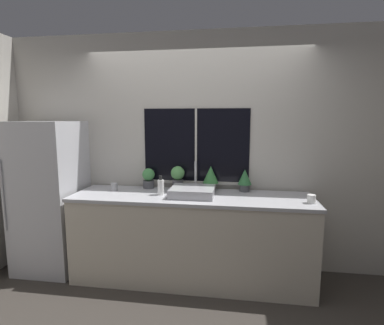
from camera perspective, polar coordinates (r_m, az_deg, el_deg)
The scene contains 14 objects.
ground_plane at distance 3.24m, azimuth -1.09°, elevation -23.97°, with size 14.00×14.00×0.00m, color #38332D.
wall_back at distance 3.48m, azimuth 0.84°, elevation 2.00°, with size 8.00×0.09×2.70m.
wall_left at distance 5.02m, azimuth -24.38°, elevation 3.19°, with size 0.06×7.00×2.70m.
wall_right at distance 4.59m, azimuth 31.58°, elevation 2.29°, with size 0.06×7.00×2.70m.
counter at distance 3.32m, azimuth -0.14°, elevation -14.09°, with size 2.53×0.68×0.93m.
refrigerator at distance 3.83m, azimuth -25.33°, elevation -5.79°, with size 0.67×0.71×1.71m.
sink at distance 3.14m, azimuth 0.10°, elevation -5.53°, with size 0.45×0.45×0.33m.
potted_plant_far_left at distance 3.51m, azimuth -8.28°, elevation -2.90°, with size 0.14×0.14×0.23m.
potted_plant_center_left at distance 3.42m, azimuth -2.74°, elevation -2.67°, with size 0.16×0.16×0.27m.
potted_plant_center_right at distance 3.37m, azimuth 3.59°, elevation -2.58°, with size 0.17×0.17×0.28m.
potted_plant_far_right at distance 3.36m, azimuth 10.01°, elevation -3.12°, with size 0.15×0.15×0.25m.
soap_bottle at distance 3.19m, azimuth -5.98°, elevation -4.64°, with size 0.07×0.07×0.21m.
mug_grey at distance 3.47m, azimuth -14.58°, elevation -4.51°, with size 0.07×0.07×0.09m.
mug_white at distance 3.09m, azimuth 21.79°, elevation -6.47°, with size 0.08×0.08×0.08m.
Camera 1 is at (0.46, -2.70, 1.73)m, focal length 28.00 mm.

